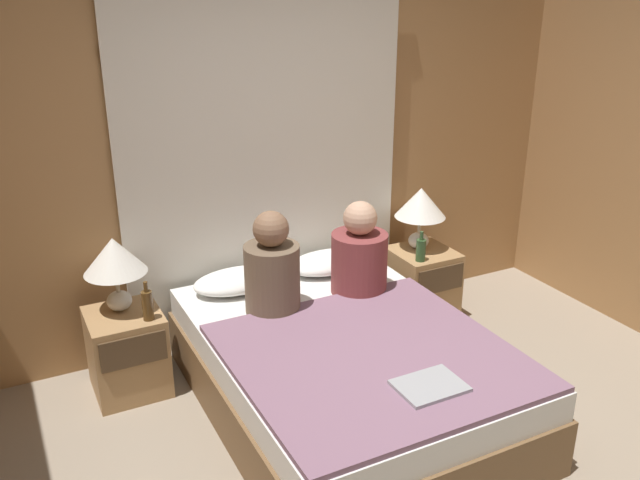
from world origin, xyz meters
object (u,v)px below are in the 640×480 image
at_px(pillow_left, 238,281).
at_px(person_left_in_bed, 272,270).
at_px(bed, 344,372).
at_px(lamp_left, 114,259).
at_px(person_right_in_bed, 359,256).
at_px(lamp_right, 421,206).
at_px(beer_bottle_on_left_stand, 148,305).
at_px(nightstand_left, 127,352).
at_px(beer_bottle_on_right_stand, 421,250).
at_px(pillow_right, 329,262).
at_px(nightstand_right, 422,283).
at_px(laptop_on_bed, 430,386).

height_order(pillow_left, person_left_in_bed, person_left_in_bed).
xyz_separation_m(bed, lamp_left, (-1.05, 0.82, 0.58)).
bearing_deg(person_right_in_bed, person_left_in_bed, 180.00).
height_order(bed, lamp_right, lamp_right).
bearing_deg(beer_bottle_on_left_stand, person_left_in_bed, -14.81).
height_order(pillow_left, person_right_in_bed, person_right_in_bed).
bearing_deg(nightstand_left, person_right_in_bed, -12.62).
bearing_deg(beer_bottle_on_right_stand, lamp_right, 58.89).
distance_m(person_left_in_bed, beer_bottle_on_right_stand, 1.19).
height_order(bed, beer_bottle_on_right_stand, beer_bottle_on_right_stand).
relative_size(bed, pillow_right, 3.52).
xyz_separation_m(nightstand_right, pillow_right, (-0.73, 0.05, 0.29)).
distance_m(nightstand_right, pillow_right, 0.78).
xyz_separation_m(person_right_in_bed, beer_bottle_on_left_stand, (-1.27, 0.18, -0.12)).
bearing_deg(pillow_left, lamp_right, 0.65).
distance_m(nightstand_right, lamp_right, 0.57).
bearing_deg(lamp_right, bed, -142.11).
bearing_deg(nightstand_right, pillow_right, 175.92).
bearing_deg(nightstand_left, bed, -35.52).
bearing_deg(pillow_right, laptop_on_bed, -99.17).
distance_m(nightstand_left, person_right_in_bed, 1.50).
height_order(lamp_left, beer_bottle_on_right_stand, lamp_left).
distance_m(pillow_left, person_right_in_bed, 0.77).
bearing_deg(beer_bottle_on_right_stand, nightstand_right, 47.40).
relative_size(bed, lamp_right, 4.52).
height_order(lamp_left, pillow_right, lamp_left).
bearing_deg(lamp_right, lamp_left, 180.00).
xyz_separation_m(lamp_left, pillow_right, (1.37, -0.02, -0.28)).
relative_size(lamp_right, beer_bottle_on_right_stand, 2.10).
height_order(beer_bottle_on_left_stand, laptop_on_bed, beer_bottle_on_left_stand).
xyz_separation_m(beer_bottle_on_left_stand, beer_bottle_on_right_stand, (1.86, 0.00, -0.01)).
relative_size(lamp_right, pillow_right, 0.78).
height_order(nightstand_right, person_left_in_bed, person_left_in_bed).
relative_size(bed, beer_bottle_on_right_stand, 9.51).
xyz_separation_m(pillow_right, laptop_on_bed, (-0.24, -1.47, -0.02)).
xyz_separation_m(lamp_left, laptop_on_bed, (1.13, -1.49, -0.30)).
bearing_deg(lamp_left, pillow_left, -1.23).
distance_m(nightstand_left, beer_bottle_on_right_stand, 2.01).
relative_size(lamp_right, person_right_in_bed, 0.76).
relative_size(person_left_in_bed, beer_bottle_on_left_stand, 2.64).
bearing_deg(lamp_left, laptop_on_bed, -52.77).
bearing_deg(laptop_on_bed, pillow_left, 105.34).
distance_m(person_right_in_bed, beer_bottle_on_left_stand, 1.29).
bearing_deg(pillow_left, person_left_in_bed, -77.61).
bearing_deg(person_right_in_bed, lamp_right, 28.05).
distance_m(nightstand_left, lamp_right, 2.17).
xyz_separation_m(lamp_left, person_right_in_bed, (1.39, -0.38, -0.10)).
height_order(bed, pillow_right, pillow_right).
bearing_deg(bed, nightstand_left, 144.48).
height_order(pillow_left, beer_bottle_on_left_stand, beer_bottle_on_left_stand).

